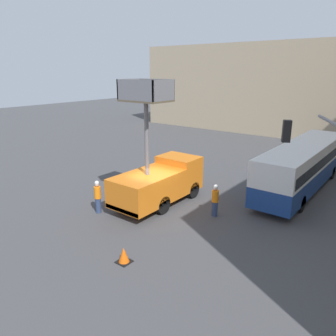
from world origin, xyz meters
The scene contains 8 objects.
ground_plane centered at (0.00, 0.00, 0.00)m, with size 120.00×120.00×0.00m, color #424244.
building_backdrop_far centered at (0.00, 29.92, 5.52)m, with size 44.00×10.00×11.03m.
utility_truck centered at (-0.50, 0.77, 1.55)m, with size 2.52×6.13×7.34m.
city_bus centered at (5.58, 8.55, 1.84)m, with size 2.53×12.12×3.14m.
traffic_light_pole centered at (8.82, 0.82, 4.15)m, with size 3.11×2.86×6.16m.
road_worker_near_truck centered at (-2.36, -2.41, 0.96)m, with size 0.38×0.38×1.91m.
road_worker_directing centered at (3.09, 1.26, 0.92)m, with size 0.38×0.38×1.84m.
traffic_cone_near_truck centered at (2.39, -5.11, 0.32)m, with size 0.60×0.60×0.68m.
Camera 1 is at (11.30, -13.55, 7.81)m, focal length 35.00 mm.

